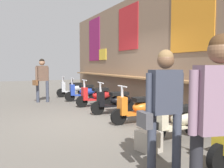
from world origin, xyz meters
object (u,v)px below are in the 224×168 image
object	(u,v)px
shopper_browsing	(221,109)
scooter_orange	(139,108)
scooter_blue	(84,91)
scooter_black	(115,101)
merchandise_crate	(148,141)
shopper_with_handbag	(42,76)
scooter_silver	(73,88)
scooter_red	(97,95)
scooter_cream	(179,119)
shopper_passing	(164,99)

from	to	relation	value
shopper_browsing	scooter_orange	bearing A→B (deg)	-6.99
shopper_browsing	scooter_blue	bearing A→B (deg)	4.30
scooter_orange	scooter_blue	bearing A→B (deg)	-88.26
scooter_black	merchandise_crate	size ratio (longest dim) A/B	3.61
shopper_with_handbag	shopper_browsing	world-z (taller)	shopper_browsing
scooter_silver	scooter_red	size ratio (longest dim) A/B	1.00
scooter_silver	merchandise_crate	size ratio (longest dim) A/B	3.61
scooter_silver	merchandise_crate	xyz separation A→B (m)	(7.53, -0.96, -0.22)
scooter_cream	shopper_with_handbag	bearing A→B (deg)	-79.26
scooter_black	merchandise_crate	bearing A→B (deg)	76.55
scooter_silver	scooter_red	xyz separation A→B (m)	(2.92, 0.00, 0.00)
scooter_black	scooter_orange	xyz separation A→B (m)	(1.34, 0.00, 0.00)
scooter_cream	scooter_silver	bearing A→B (deg)	-94.07
shopper_with_handbag	shopper_browsing	distance (m)	8.31
scooter_orange	scooter_cream	distance (m)	1.48
shopper_with_handbag	scooter_red	bearing A→B (deg)	20.12
scooter_blue	shopper_with_handbag	world-z (taller)	shopper_with_handbag
scooter_red	scooter_cream	bearing A→B (deg)	91.18
scooter_black	shopper_with_handbag	xyz separation A→B (m)	(-3.27, -1.61, 0.67)
scooter_black	shopper_with_handbag	size ratio (longest dim) A/B	0.81
shopper_browsing	shopper_passing	xyz separation A→B (m)	(-1.06, 0.20, -0.05)
scooter_silver	scooter_black	bearing A→B (deg)	94.18
shopper_passing	merchandise_crate	bearing A→B (deg)	162.96
scooter_black	shopper_browsing	world-z (taller)	shopper_browsing
scooter_black	shopper_passing	size ratio (longest dim) A/B	0.84
shopper_with_handbag	scooter_silver	bearing A→B (deg)	102.81
scooter_red	shopper_with_handbag	bearing A→B (deg)	-47.35
scooter_orange	shopper_browsing	xyz separation A→B (m)	(3.69, -1.48, 0.68)
shopper_passing	shopper_browsing	bearing A→B (deg)	-6.12
shopper_with_handbag	shopper_passing	xyz separation A→B (m)	(7.25, 0.33, -0.04)
shopper_with_handbag	merchandise_crate	world-z (taller)	shopper_with_handbag
scooter_orange	scooter_cream	size ratio (longest dim) A/B	1.00
scooter_blue	scooter_cream	size ratio (longest dim) A/B	1.00
scooter_orange	scooter_cream	bearing A→B (deg)	91.73
scooter_silver	shopper_with_handbag	size ratio (longest dim) A/B	0.81
scooter_blue	scooter_black	world-z (taller)	same
scooter_red	scooter_black	xyz separation A→B (m)	(1.45, -0.00, 0.00)
scooter_black	merchandise_crate	world-z (taller)	scooter_black
scooter_orange	merchandise_crate	bearing A→B (deg)	63.99
scooter_silver	shopper_browsing	bearing A→B (deg)	85.25
scooter_red	scooter_orange	bearing A→B (deg)	91.18
scooter_silver	scooter_blue	bearing A→B (deg)	94.18
scooter_silver	scooter_black	world-z (taller)	same
shopper_passing	merchandise_crate	xyz separation A→B (m)	(-0.81, 0.32, -0.85)
scooter_black	shopper_browsing	bearing A→B (deg)	77.02
scooter_silver	scooter_orange	xyz separation A→B (m)	(5.71, 0.00, 0.00)
scooter_orange	scooter_red	bearing A→B (deg)	-88.26
scooter_silver	scooter_cream	bearing A→B (deg)	94.18
scooter_blue	scooter_black	bearing A→B (deg)	94.29
scooter_blue	shopper_browsing	distance (m)	8.12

